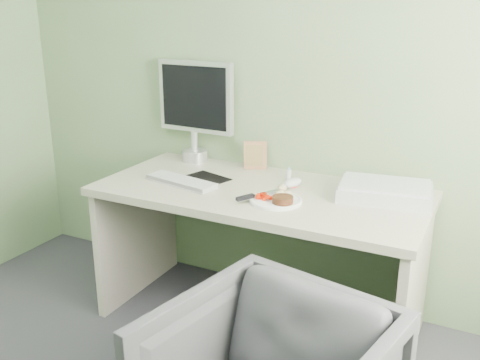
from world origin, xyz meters
The scene contains 14 objects.
wall_back centered at (0.00, 2.00, 1.35)m, with size 3.50×3.50×0.00m, color gray.
desk centered at (0.00, 1.62, 0.55)m, with size 1.60×0.75×0.73m.
plate centered at (0.14, 1.50, 0.74)m, with size 0.24×0.24×0.01m, color white.
steak centered at (0.18, 1.47, 0.76)m, with size 0.10×0.10×0.03m, color black.
potato_pile centered at (0.16, 1.54, 0.77)m, with size 0.10×0.07×0.05m, color tan.
carrot_heap centered at (0.09, 1.48, 0.76)m, with size 0.06×0.05×0.04m, color red.
steak_knife centered at (0.03, 1.46, 0.75)m, with size 0.13×0.23×0.02m.
mousepad centered at (-0.33, 1.64, 0.73)m, with size 0.23×0.20×0.00m, color black.
keyboard centered at (-0.39, 1.53, 0.74)m, with size 0.39×0.12×0.02m, color white.
computer_mouse centered at (0.13, 1.73, 0.75)m, with size 0.07×0.12×0.04m, color white.
photo_frame centered at (-0.17, 1.92, 0.81)m, with size 0.12×0.01×0.16m, color #A36F4C.
eyedrop_bottle centered at (0.07, 1.83, 0.76)m, with size 0.02×0.02×0.07m.
scanner centered at (0.57, 1.76, 0.76)m, with size 0.41×0.28×0.06m, color silver.
monitor centered at (-0.55, 1.94, 1.05)m, with size 0.47×0.15×0.57m.
Camera 1 is at (1.02, -0.62, 1.58)m, focal length 40.00 mm.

